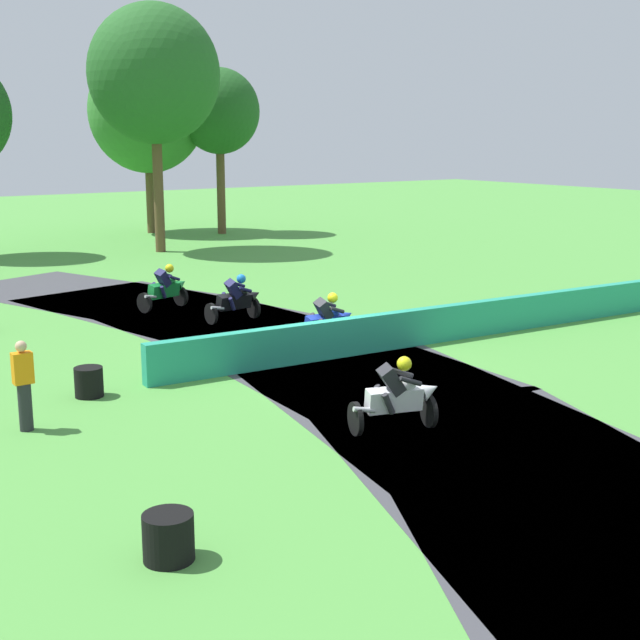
{
  "coord_description": "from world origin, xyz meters",
  "views": [
    {
      "loc": [
        -11.21,
        -16.24,
        5.14
      ],
      "look_at": [
        -0.03,
        0.17,
        0.9
      ],
      "focal_mm": 48.98,
      "sensor_mm": 36.0,
      "label": 1
    }
  ],
  "objects_px": {
    "tire_stack_mid_a": "(89,382)",
    "motorcycle_chase_blue": "(327,320)",
    "motorcycle_lead_white": "(398,396)",
    "tire_stack_near": "(168,537)",
    "track_marshal": "(24,386)",
    "motorcycle_trailing_black": "(237,299)",
    "motorcycle_fourth_green": "(166,288)"
  },
  "relations": [
    {
      "from": "motorcycle_trailing_black",
      "to": "motorcycle_lead_white",
      "type": "bearing_deg",
      "value": -102.53
    },
    {
      "from": "tire_stack_mid_a",
      "to": "motorcycle_lead_white",
      "type": "bearing_deg",
      "value": -53.64
    },
    {
      "from": "motorcycle_chase_blue",
      "to": "tire_stack_mid_a",
      "type": "relative_size",
      "value": 2.8
    },
    {
      "from": "motorcycle_trailing_black",
      "to": "motorcycle_chase_blue",
      "type": "bearing_deg",
      "value": -83.34
    },
    {
      "from": "tire_stack_mid_a",
      "to": "tire_stack_near",
      "type": "bearing_deg",
      "value": -102.35
    },
    {
      "from": "track_marshal",
      "to": "tire_stack_near",
      "type": "bearing_deg",
      "value": -89.5
    },
    {
      "from": "motorcycle_lead_white",
      "to": "motorcycle_fourth_green",
      "type": "xyz_separation_m",
      "value": [
        1.26,
        12.46,
        -0.01
      ]
    },
    {
      "from": "tire_stack_near",
      "to": "track_marshal",
      "type": "bearing_deg",
      "value": 90.5
    },
    {
      "from": "motorcycle_chase_blue",
      "to": "motorcycle_trailing_black",
      "type": "height_order",
      "value": "motorcycle_chase_blue"
    },
    {
      "from": "tire_stack_mid_a",
      "to": "motorcycle_chase_blue",
      "type": "bearing_deg",
      "value": 7.6
    },
    {
      "from": "motorcycle_chase_blue",
      "to": "motorcycle_fourth_green",
      "type": "relative_size",
      "value": 0.98
    },
    {
      "from": "motorcycle_fourth_green",
      "to": "tire_stack_near",
      "type": "relative_size",
      "value": 2.69
    },
    {
      "from": "motorcycle_chase_blue",
      "to": "tire_stack_mid_a",
      "type": "height_order",
      "value": "motorcycle_chase_blue"
    },
    {
      "from": "motorcycle_trailing_black",
      "to": "motorcycle_fourth_green",
      "type": "bearing_deg",
      "value": 108.47
    },
    {
      "from": "motorcycle_trailing_black",
      "to": "motorcycle_fourth_green",
      "type": "xyz_separation_m",
      "value": [
        -0.9,
        2.71,
        0.01
      ]
    },
    {
      "from": "motorcycle_lead_white",
      "to": "motorcycle_fourth_green",
      "type": "bearing_deg",
      "value": 84.21
    },
    {
      "from": "motorcycle_chase_blue",
      "to": "tire_stack_near",
      "type": "height_order",
      "value": "motorcycle_chase_blue"
    },
    {
      "from": "motorcycle_fourth_green",
      "to": "track_marshal",
      "type": "xyz_separation_m",
      "value": [
        -6.65,
        -8.7,
        0.16
      ]
    },
    {
      "from": "motorcycle_lead_white",
      "to": "motorcycle_chase_blue",
      "type": "height_order",
      "value": "motorcycle_lead_white"
    },
    {
      "from": "motorcycle_lead_white",
      "to": "tire_stack_near",
      "type": "distance_m",
      "value": 5.75
    },
    {
      "from": "tire_stack_near",
      "to": "motorcycle_chase_blue",
      "type": "bearing_deg",
      "value": 45.39
    },
    {
      "from": "tire_stack_mid_a",
      "to": "track_marshal",
      "type": "distance_m",
      "value": 2.18
    },
    {
      "from": "motorcycle_lead_white",
      "to": "motorcycle_trailing_black",
      "type": "bearing_deg",
      "value": 77.47
    },
    {
      "from": "motorcycle_fourth_green",
      "to": "tire_stack_mid_a",
      "type": "height_order",
      "value": "motorcycle_fourth_green"
    },
    {
      "from": "motorcycle_trailing_black",
      "to": "motorcycle_fourth_green",
      "type": "relative_size",
      "value": 0.98
    },
    {
      "from": "motorcycle_lead_white",
      "to": "tire_stack_near",
      "type": "bearing_deg",
      "value": -158.55
    },
    {
      "from": "tire_stack_near",
      "to": "motorcycle_lead_white",
      "type": "bearing_deg",
      "value": 21.45
    },
    {
      "from": "track_marshal",
      "to": "motorcycle_lead_white",
      "type": "bearing_deg",
      "value": -34.89
    },
    {
      "from": "motorcycle_chase_blue",
      "to": "tire_stack_near",
      "type": "xyz_separation_m",
      "value": [
        -7.95,
        -8.06,
        -0.34
      ]
    },
    {
      "from": "track_marshal",
      "to": "motorcycle_trailing_black",
      "type": "bearing_deg",
      "value": 38.41
    },
    {
      "from": "motorcycle_fourth_green",
      "to": "tire_stack_mid_a",
      "type": "xyz_separation_m",
      "value": [
        -5.02,
        -7.35,
        -0.35
      ]
    },
    {
      "from": "tire_stack_mid_a",
      "to": "track_marshal",
      "type": "bearing_deg",
      "value": -140.33
    }
  ]
}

